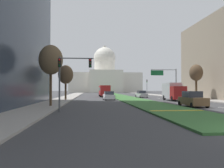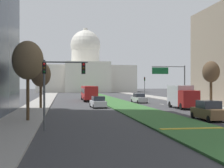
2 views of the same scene
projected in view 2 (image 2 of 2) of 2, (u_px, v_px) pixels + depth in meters
The scene contains 19 objects.
ground_plane at pixel (104, 99), 72.69m from camera, with size 265.34×265.34×0.00m, color #3D3D3F.
grass_median at pixel (108, 100), 66.73m from camera, with size 5.42×108.55×0.14m, color #386B33.
median_curb_nose at pixel (192, 128), 23.17m from camera, with size 4.87×0.50×0.04m, color gold.
lane_dashes_right at pixel (169, 106), 49.18m from camera, with size 0.16×43.38×0.01m.
sidewalk_left at pixel (42, 102), 58.73m from camera, with size 4.00×108.55×0.15m, color #9E9991.
sidewalk_right at pixel (178, 101), 62.81m from camera, with size 4.00×108.55×0.15m, color #9E9991.
capitol_building at pixel (86, 72), 131.45m from camera, with size 39.07×26.82×26.69m.
traffic_light_near_left at pixel (56, 79), 23.28m from camera, with size 3.34×0.35×5.20m.
traffic_light_far_right at pixel (145, 84), 78.49m from camera, with size 0.28×0.35×5.20m.
overhead_guide_sign at pixel (172, 76), 52.87m from camera, with size 5.83×0.20×6.50m.
street_tree_left_near at pixel (28, 61), 28.39m from camera, with size 2.81×2.81×7.32m.
street_tree_left_mid at pixel (41, 75), 43.01m from camera, with size 2.74×2.74×6.44m.
street_tree_right_mid at pixel (211, 72), 46.46m from camera, with size 2.53×2.53×6.79m.
sedan_lead_stopped at pixel (209, 111), 29.69m from camera, with size 1.98×4.39×1.85m.
sedan_midblock at pixel (98, 102), 45.00m from camera, with size 2.10×4.23×1.66m.
sedan_distant at pixel (139, 98), 56.58m from camera, with size 2.10×4.77×1.68m.
sedan_far_horizon at pixel (87, 95), 71.37m from camera, with size 2.03×4.18×1.81m.
box_truck_delivery at pixel (182, 96), 43.67m from camera, with size 2.40×6.40×3.20m.
city_bus at pixel (89, 92), 62.76m from camera, with size 2.62×11.00×2.95m.
Camera 2 is at (-9.39, -11.79, 3.46)m, focal length 50.59 mm.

